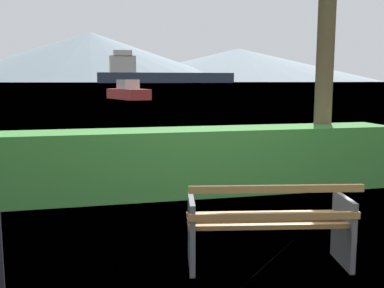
{
  "coord_description": "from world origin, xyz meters",
  "views": [
    {
      "loc": [
        -1.63,
        -3.81,
        1.78
      ],
      "look_at": [
        0.0,
        3.26,
        0.73
      ],
      "focal_mm": 41.1,
      "sensor_mm": 36.0,
      "label": 1
    }
  ],
  "objects": [
    {
      "name": "ground_plane",
      "position": [
        0.0,
        0.0,
        0.0
      ],
      "size": [
        1400.0,
        1400.0,
        0.0
      ],
      "primitive_type": "plane",
      "color": "#567A38"
    },
    {
      "name": "tender_far",
      "position": [
        1.86,
        38.28,
        0.66
      ],
      "size": [
        3.82,
        6.22,
        1.85
      ],
      "color": "#B2332D",
      "rests_on": "water_surface"
    },
    {
      "name": "distant_hills",
      "position": [
        -51.58,
        570.38,
        27.54
      ],
      "size": [
        867.48,
        409.71,
        59.56
      ],
      "color": "gray",
      "rests_on": "ground_plane"
    },
    {
      "name": "hedge_row",
      "position": [
        0.0,
        2.84,
        0.51
      ],
      "size": [
        6.44,
        0.82,
        1.03
      ],
      "primitive_type": "cube",
      "color": "#387A33",
      "rests_on": "ground_plane"
    },
    {
      "name": "fishing_boat_near",
      "position": [
        18.93,
        244.88,
        0.69
      ],
      "size": [
        4.38,
        3.27,
        1.94
      ],
      "color": "silver",
      "rests_on": "water_surface"
    },
    {
      "name": "park_bench",
      "position": [
        -0.01,
        -0.06,
        0.42
      ],
      "size": [
        1.63,
        0.84,
        0.87
      ],
      "color": "olive",
      "rests_on": "ground_plane"
    },
    {
      "name": "cargo_ship_large",
      "position": [
        41.35,
        288.18,
        5.8
      ],
      "size": [
        90.93,
        13.49,
        20.75
      ],
      "color": "#2D384C",
      "rests_on": "water_surface"
    },
    {
      "name": "water_surface",
      "position": [
        0.0,
        307.64,
        0.0
      ],
      "size": [
        620.0,
        620.0,
        0.0
      ],
      "primitive_type": "plane",
      "color": "#7A99A8",
      "rests_on": "ground_plane"
    }
  ]
}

